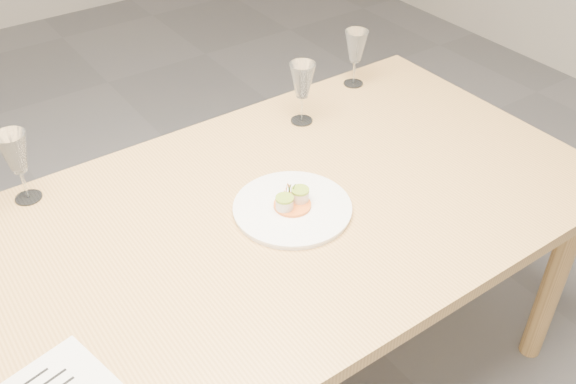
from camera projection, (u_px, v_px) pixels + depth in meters
dining_table at (177, 274)px, 1.60m from camera, size 2.40×1.00×0.75m
dinner_plate at (293, 207)px, 1.69m from camera, size 0.31×0.31×0.08m
wine_glass_1 at (15, 154)px, 1.65m from camera, size 0.08×0.08×0.20m
wine_glass_2 at (302, 82)px, 1.96m from camera, size 0.08×0.08×0.20m
wine_glass_3 at (356, 48)px, 2.16m from camera, size 0.08×0.08×0.20m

